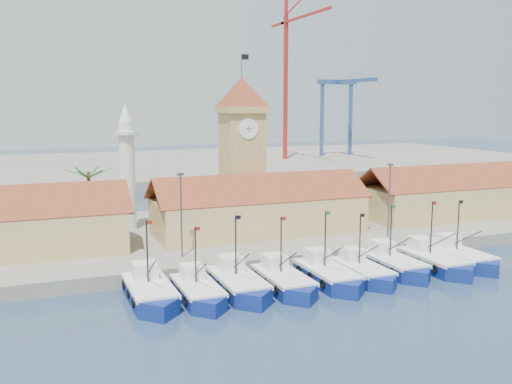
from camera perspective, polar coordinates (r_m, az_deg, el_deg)
name	(u,v)px	position (r m, az deg, el deg)	size (l,w,h in m)	color
ground	(336,291)	(55.68, 8.05, -9.76)	(400.00, 400.00, 0.00)	navy
quay	(247,232)	(76.47, -0.87, -3.99)	(140.00, 32.00, 1.50)	gray
terminal	(136,166)	(158.87, -11.93, 2.53)	(240.00, 80.00, 2.00)	gray
boat_0	(150,294)	(52.66, -10.51, -9.99)	(3.75, 10.27, 7.77)	navy
boat_1	(199,293)	(52.55, -5.75, -10.01)	(3.40, 9.32, 7.05)	navy
boat_2	(239,286)	(54.10, -1.68, -9.34)	(3.74, 10.25, 7.75)	navy
boat_3	(285,283)	(55.12, 2.88, -9.04)	(3.58, 9.81, 7.42)	navy
boat_4	(329,277)	(57.27, 7.31, -8.39)	(3.67, 10.05, 7.60)	navy
boat_5	(364,273)	(59.23, 10.70, -7.95)	(3.41, 9.34, 7.06)	navy
boat_6	(395,266)	(62.31, 13.71, -7.17)	(3.65, 10.00, 7.56)	navy
boat_7	(436,263)	(64.51, 17.52, -6.76)	(3.75, 10.26, 7.76)	navy
boat_8	(462,258)	(67.27, 19.92, -6.27)	(3.65, 10.01, 7.57)	navy
hall_center	(259,213)	(72.16, 0.25, -2.13)	(27.04, 10.13, 7.61)	#D8B376
hall_right	(460,198)	(88.99, 19.75, -0.58)	(31.20, 10.13, 7.61)	#D8B376
clock_tower	(242,147)	(76.68, -1.41, 4.52)	(5.80, 5.80, 22.70)	tan
minaret	(127,167)	(75.06, -12.77, 2.50)	(3.00, 3.00, 16.30)	silver
palm_tree	(90,198)	(72.95, -16.31, -0.57)	(5.60, 5.03, 8.39)	brown
lamp_posts	(289,204)	(64.68, 3.30, -1.17)	(80.70, 0.25, 9.03)	#3F3F44
crane_red_right	(288,67)	(164.51, 3.25, 12.38)	(1.00, 35.75, 46.67)	#A81F19
gantry	(342,97)	(176.22, 8.63, 9.41)	(13.00, 22.00, 23.20)	#2C4C87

